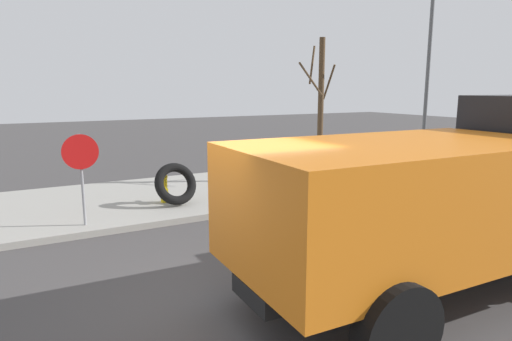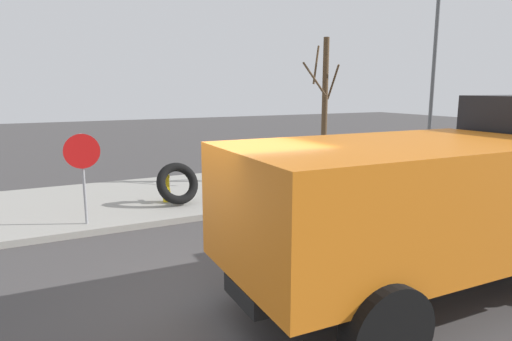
% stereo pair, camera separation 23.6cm
% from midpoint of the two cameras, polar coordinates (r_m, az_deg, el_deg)
% --- Properties ---
extents(ground_plane, '(80.00, 80.00, 0.00)m').
position_cam_midpoint_polar(ground_plane, '(6.80, -5.78, -16.83)').
color(ground_plane, '#423F3F').
extents(sidewalk_curb, '(36.00, 5.00, 0.15)m').
position_cam_midpoint_polar(sidewalk_curb, '(12.68, -17.29, -3.84)').
color(sidewalk_curb, '#99968E').
rests_on(sidewalk_curb, ground).
extents(fire_hydrant, '(0.21, 0.48, 0.79)m').
position_cam_midpoint_polar(fire_hydrant, '(11.91, -12.38, -2.08)').
color(fire_hydrant, yellow).
rests_on(fire_hydrant, sidewalk_curb).
extents(loose_tire, '(1.17, 0.77, 1.11)m').
position_cam_midpoint_polar(loose_tire, '(11.56, -10.93, -1.70)').
color(loose_tire, black).
rests_on(loose_tire, sidewalk_curb).
extents(stop_sign, '(0.76, 0.08, 2.02)m').
position_cam_midpoint_polar(stop_sign, '(10.24, -22.31, 0.91)').
color(stop_sign, gray).
rests_on(stop_sign, sidewalk_curb).
extents(dump_truck_orange, '(7.06, 2.94, 3.00)m').
position_cam_midpoint_polar(dump_truck_orange, '(7.44, 24.32, -2.12)').
color(dump_truck_orange, orange).
rests_on(dump_truck_orange, ground).
extents(bare_tree, '(0.96, 1.10, 4.55)m').
position_cam_midpoint_polar(bare_tree, '(14.46, 7.84, 8.13)').
color(bare_tree, '#4C3823').
rests_on(bare_tree, sidewalk_curb).
extents(street_light_pole, '(0.12, 0.12, 6.19)m').
position_cam_midpoint_polar(street_light_pole, '(15.60, 20.83, 10.33)').
color(street_light_pole, '#595B5E').
rests_on(street_light_pole, sidewalk_curb).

